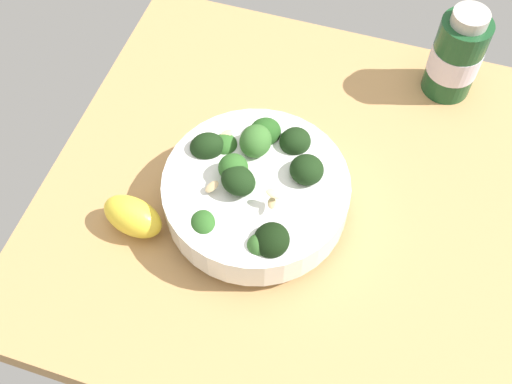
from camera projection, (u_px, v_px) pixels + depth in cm
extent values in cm
cube|color=tan|center=(286.00, 197.00, 79.44)|extent=(58.77, 58.77, 3.97)
cylinder|color=white|center=(256.00, 206.00, 75.54)|extent=(11.91, 11.91, 1.52)
cylinder|color=white|center=(256.00, 193.00, 72.97)|extent=(21.66, 21.66, 4.56)
cylinder|color=silver|center=(256.00, 184.00, 71.39)|extent=(17.92, 17.92, 0.80)
cylinder|color=#589D47|center=(204.00, 230.00, 69.85)|extent=(1.58, 1.45, 1.70)
ellipsoid|color=#2D6023|center=(203.00, 223.00, 68.45)|extent=(4.60, 4.48, 3.04)
cylinder|color=#3C7A32|center=(256.00, 150.00, 73.98)|extent=(2.26, 2.22, 1.35)
ellipsoid|color=#386B2B|center=(256.00, 141.00, 72.48)|extent=(4.73, 4.75, 5.14)
cylinder|color=#589D47|center=(271.00, 248.00, 68.13)|extent=(2.07, 1.81, 1.66)
ellipsoid|color=black|center=(271.00, 240.00, 66.58)|extent=(5.55, 5.34, 4.61)
cylinder|color=#4A8F3C|center=(306.00, 178.00, 72.17)|extent=(1.95, 1.89, 1.32)
ellipsoid|color=black|center=(307.00, 170.00, 70.81)|extent=(5.73, 6.14, 4.37)
cylinder|color=#4A8F3C|center=(234.00, 177.00, 71.85)|extent=(1.68, 1.62, 1.65)
ellipsoid|color=#2D6023|center=(233.00, 168.00, 70.30)|extent=(4.79, 5.05, 4.02)
cylinder|color=#3C7A32|center=(243.00, 190.00, 70.89)|extent=(1.67, 1.52, 1.33)
ellipsoid|color=#23511C|center=(243.00, 183.00, 69.76)|extent=(3.82, 4.34, 3.61)
cylinder|color=#3C7A32|center=(238.00, 188.00, 70.46)|extent=(1.85, 1.87, 1.38)
ellipsoid|color=black|center=(238.00, 180.00, 69.14)|extent=(5.00, 4.72, 3.36)
cylinder|color=#4A8F3C|center=(225.00, 153.00, 75.38)|extent=(1.56, 1.56, 1.82)
ellipsoid|color=#2D6023|center=(225.00, 145.00, 73.94)|extent=(4.05, 4.05, 2.18)
cylinder|color=#3C7A32|center=(208.00, 154.00, 74.54)|extent=(1.88, 1.97, 1.16)
ellipsoid|color=black|center=(207.00, 146.00, 73.25)|extent=(5.61, 4.91, 3.98)
cylinder|color=#589D47|center=(255.00, 251.00, 68.15)|extent=(1.61, 1.37, 1.50)
ellipsoid|color=#386B2B|center=(255.00, 245.00, 66.96)|extent=(3.88, 3.57, 3.51)
cylinder|color=#589D47|center=(265.00, 142.00, 75.92)|extent=(2.04, 2.34, 2.12)
ellipsoid|color=#23511C|center=(265.00, 132.00, 74.21)|extent=(6.16, 5.45, 5.16)
cylinder|color=#4A8F3C|center=(296.00, 150.00, 75.09)|extent=(1.66, 1.74, 1.21)
ellipsoid|color=black|center=(296.00, 142.00, 73.76)|extent=(5.45, 5.71, 5.10)
ellipsoid|color=#DBBC84|center=(226.00, 134.00, 73.79)|extent=(1.94, 2.01, 0.93)
ellipsoid|color=#DBBC84|center=(300.00, 161.00, 71.67)|extent=(1.15, 1.81, 1.03)
ellipsoid|color=#DBBC84|center=(212.00, 187.00, 69.57)|extent=(1.93, 1.92, 1.22)
ellipsoid|color=#DBBC84|center=(270.00, 202.00, 68.18)|extent=(1.63, 2.08, 1.07)
ellipsoid|color=#DBBC84|center=(273.00, 194.00, 67.67)|extent=(1.89, 1.10, 0.83)
ellipsoid|color=yellow|center=(133.00, 217.00, 72.82)|extent=(8.14, 5.50, 4.91)
cylinder|color=#194723|center=(456.00, 57.00, 81.84)|extent=(6.56, 6.56, 11.60)
cylinder|color=#B7B2A8|center=(470.00, 18.00, 76.25)|extent=(4.61, 4.61, 1.62)
cylinder|color=silver|center=(455.00, 59.00, 82.17)|extent=(6.69, 6.69, 3.95)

